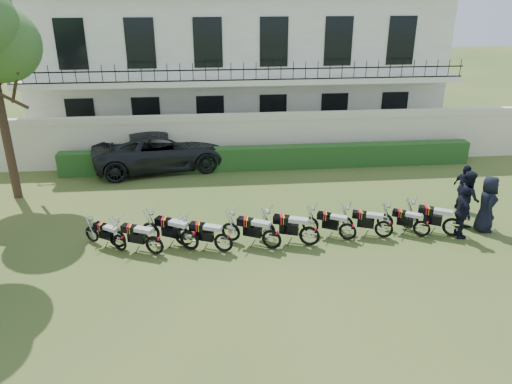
{
  "coord_description": "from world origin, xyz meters",
  "views": [
    {
      "loc": [
        -1.64,
        -13.4,
        7.6
      ],
      "look_at": [
        -0.12,
        1.93,
        1.12
      ],
      "focal_mm": 35.0,
      "sensor_mm": 36.0,
      "label": 1
    }
  ],
  "objects_px": {
    "motorcycle_8": "(422,225)",
    "motorcycle_9": "(453,223)",
    "motorcycle_1": "(154,241)",
    "motorcycle_7": "(384,225)",
    "suv": "(163,150)",
    "officer_2": "(462,213)",
    "officer_3": "(487,204)",
    "motorcycle_4": "(272,235)",
    "officer_4": "(467,198)",
    "motorcycle_0": "(119,239)",
    "officer_5": "(464,188)",
    "motorcycle_6": "(348,227)",
    "motorcycle_2": "(189,235)",
    "motorcycle_5": "(310,231)",
    "motorcycle_3": "(223,238)"
  },
  "relations": [
    {
      "from": "motorcycle_6",
      "to": "officer_3",
      "type": "xyz_separation_m",
      "value": [
        4.67,
        0.27,
        0.49
      ]
    },
    {
      "from": "motorcycle_0",
      "to": "officer_3",
      "type": "xyz_separation_m",
      "value": [
        11.78,
        0.27,
        0.52
      ]
    },
    {
      "from": "motorcycle_1",
      "to": "motorcycle_7",
      "type": "distance_m",
      "value": 7.22
    },
    {
      "from": "suv",
      "to": "officer_2",
      "type": "distance_m",
      "value": 12.48
    },
    {
      "from": "motorcycle_3",
      "to": "officer_4",
      "type": "height_order",
      "value": "officer_4"
    },
    {
      "from": "motorcycle_9",
      "to": "officer_5",
      "type": "relative_size",
      "value": 1.06
    },
    {
      "from": "motorcycle_9",
      "to": "suv",
      "type": "relative_size",
      "value": 0.3
    },
    {
      "from": "motorcycle_6",
      "to": "motorcycle_2",
      "type": "bearing_deg",
      "value": 120.38
    },
    {
      "from": "suv",
      "to": "motorcycle_9",
      "type": "bearing_deg",
      "value": -138.52
    },
    {
      "from": "motorcycle_4",
      "to": "motorcycle_5",
      "type": "bearing_deg",
      "value": -59.24
    },
    {
      "from": "motorcycle_6",
      "to": "motorcycle_8",
      "type": "distance_m",
      "value": 2.43
    },
    {
      "from": "motorcycle_3",
      "to": "officer_2",
      "type": "relative_size",
      "value": 1.04
    },
    {
      "from": "motorcycle_6",
      "to": "officer_4",
      "type": "bearing_deg",
      "value": -50.82
    },
    {
      "from": "motorcycle_4",
      "to": "motorcycle_8",
      "type": "height_order",
      "value": "motorcycle_4"
    },
    {
      "from": "officer_2",
      "to": "motorcycle_0",
      "type": "bearing_deg",
      "value": 92.37
    },
    {
      "from": "motorcycle_2",
      "to": "motorcycle_6",
      "type": "bearing_deg",
      "value": -59.18
    },
    {
      "from": "motorcycle_5",
      "to": "officer_3",
      "type": "height_order",
      "value": "officer_3"
    },
    {
      "from": "motorcycle_1",
      "to": "motorcycle_3",
      "type": "distance_m",
      "value": 2.06
    },
    {
      "from": "motorcycle_2",
      "to": "officer_3",
      "type": "xyz_separation_m",
      "value": [
        9.66,
        0.43,
        0.43
      ]
    },
    {
      "from": "motorcycle_0",
      "to": "motorcycle_6",
      "type": "xyz_separation_m",
      "value": [
        7.1,
        -0.0,
        0.03
      ]
    },
    {
      "from": "motorcycle_8",
      "to": "suv",
      "type": "bearing_deg",
      "value": 82.19
    },
    {
      "from": "motorcycle_8",
      "to": "officer_3",
      "type": "distance_m",
      "value": 2.31
    },
    {
      "from": "motorcycle_5",
      "to": "motorcycle_8",
      "type": "distance_m",
      "value": 3.73
    },
    {
      "from": "suv",
      "to": "officer_4",
      "type": "distance_m",
      "value": 12.48
    },
    {
      "from": "motorcycle_0",
      "to": "suv",
      "type": "bearing_deg",
      "value": 28.53
    },
    {
      "from": "motorcycle_0",
      "to": "motorcycle_8",
      "type": "relative_size",
      "value": 0.95
    },
    {
      "from": "motorcycle_0",
      "to": "motorcycle_8",
      "type": "xyz_separation_m",
      "value": [
        9.54,
        -0.02,
        0.01
      ]
    },
    {
      "from": "motorcycle_4",
      "to": "suv",
      "type": "bearing_deg",
      "value": 53.16
    },
    {
      "from": "motorcycle_8",
      "to": "motorcycle_4",
      "type": "bearing_deg",
      "value": 126.31
    },
    {
      "from": "motorcycle_8",
      "to": "officer_5",
      "type": "relative_size",
      "value": 0.89
    },
    {
      "from": "motorcycle_8",
      "to": "motorcycle_9",
      "type": "height_order",
      "value": "motorcycle_9"
    },
    {
      "from": "motorcycle_9",
      "to": "suv",
      "type": "distance_m",
      "value": 12.29
    },
    {
      "from": "motorcycle_2",
      "to": "officer_4",
      "type": "xyz_separation_m",
      "value": [
        9.26,
        0.97,
        0.43
      ]
    },
    {
      "from": "motorcycle_0",
      "to": "motorcycle_4",
      "type": "distance_m",
      "value": 4.64
    },
    {
      "from": "officer_4",
      "to": "officer_5",
      "type": "distance_m",
      "value": 1.13
    },
    {
      "from": "motorcycle_2",
      "to": "officer_4",
      "type": "height_order",
      "value": "officer_4"
    },
    {
      "from": "officer_2",
      "to": "motorcycle_7",
      "type": "bearing_deg",
      "value": 89.07
    },
    {
      "from": "motorcycle_1",
      "to": "motorcycle_7",
      "type": "relative_size",
      "value": 1.02
    },
    {
      "from": "motorcycle_4",
      "to": "officer_4",
      "type": "distance_m",
      "value": 6.86
    },
    {
      "from": "motorcycle_6",
      "to": "motorcycle_7",
      "type": "xyz_separation_m",
      "value": [
        1.19,
        0.03,
        0.01
      ]
    },
    {
      "from": "suv",
      "to": "officer_4",
      "type": "height_order",
      "value": "officer_4"
    },
    {
      "from": "motorcycle_0",
      "to": "officer_4",
      "type": "height_order",
      "value": "officer_4"
    },
    {
      "from": "suv",
      "to": "officer_3",
      "type": "bearing_deg",
      "value": -133.91
    },
    {
      "from": "officer_2",
      "to": "officer_3",
      "type": "distance_m",
      "value": 1.12
    },
    {
      "from": "motorcycle_0",
      "to": "officer_3",
      "type": "distance_m",
      "value": 11.79
    },
    {
      "from": "motorcycle_6",
      "to": "officer_5",
      "type": "xyz_separation_m",
      "value": [
        4.7,
        1.85,
        0.4
      ]
    },
    {
      "from": "motorcycle_0",
      "to": "motorcycle_8",
      "type": "distance_m",
      "value": 9.54
    },
    {
      "from": "motorcycle_2",
      "to": "officer_4",
      "type": "bearing_deg",
      "value": -55.08
    },
    {
      "from": "suv",
      "to": "motorcycle_2",
      "type": "bearing_deg",
      "value": 179.05
    },
    {
      "from": "motorcycle_5",
      "to": "officer_2",
      "type": "xyz_separation_m",
      "value": [
        4.92,
        0.11,
        0.35
      ]
    }
  ]
}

